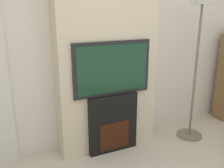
# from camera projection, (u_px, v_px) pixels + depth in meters

# --- Properties ---
(wall_back) EXTENTS (6.00, 0.06, 2.70)m
(wall_back) POSITION_uv_depth(u_px,v_px,m) (100.00, 38.00, 3.04)
(wall_back) COLOR silver
(wall_back) RESTS_ON ground_plane
(chimney_breast) EXTENTS (1.21, 0.31, 2.70)m
(chimney_breast) POSITION_uv_depth(u_px,v_px,m) (106.00, 39.00, 2.88)
(chimney_breast) COLOR beige
(chimney_breast) RESTS_ON ground_plane
(fireplace) EXTENTS (0.61, 0.15, 0.73)m
(fireplace) POSITION_uv_depth(u_px,v_px,m) (112.00, 123.00, 3.03)
(fireplace) COLOR black
(fireplace) RESTS_ON ground_plane
(television) EXTENTS (0.94, 0.07, 0.62)m
(television) POSITION_uv_depth(u_px,v_px,m) (112.00, 68.00, 2.83)
(television) COLOR black
(television) RESTS_ON fireplace
(floor_lamp) EXTENTS (0.34, 0.34, 1.84)m
(floor_lamp) POSITION_uv_depth(u_px,v_px,m) (199.00, 39.00, 3.07)
(floor_lamp) COLOR #726651
(floor_lamp) RESTS_ON ground_plane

